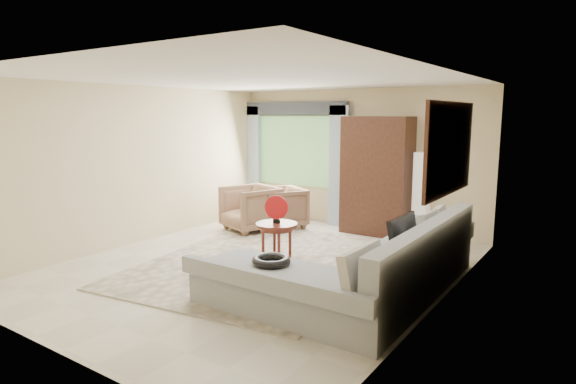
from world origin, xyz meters
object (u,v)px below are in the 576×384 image
Objects in this scene: sectional_sofa at (371,274)px; tv_screen at (404,236)px; coffee_table at (277,242)px; potted_plant at (245,207)px; floor_lamp at (421,196)px; armchair_left at (251,208)px; armoire at (377,176)px; armchair_right at (280,207)px.

tv_screen is at bearing 48.32° from sectional_sofa.
coffee_table is 1.09× the size of potted_plant.
floor_lamp reaches higher than coffee_table.
armoire reaches higher than armchair_left.
potted_plant is at bearing 147.88° from sectional_sofa.
floor_lamp is at bearing 8.27° from potted_plant.
sectional_sofa is 1.73m from coffee_table.
floor_lamp is at bearing 104.76° from tv_screen.
sectional_sofa reaches higher than potted_plant.
sectional_sofa reaches higher than armchair_right.
floor_lamp reaches higher than potted_plant.
armoire is (0.44, 2.45, 0.74)m from coffee_table.
sectional_sofa is at bearing -131.68° from tv_screen.
armchair_left is (-1.57, 1.36, 0.10)m from coffee_table.
armoire is at bearing 49.14° from armchair_left.
coffee_table is 2.84m from floor_lamp.
potted_plant is (-3.91, 2.45, -0.01)m from sectional_sofa.
armoire is (-1.23, 2.90, 0.77)m from sectional_sofa.
armchair_left is 0.61× the size of floor_lamp.
floor_lamp is (-0.70, 2.66, 0.03)m from tv_screen.
tv_screen is at bearing -4.26° from coffee_table.
tv_screen is at bearing -75.24° from floor_lamp.
floor_lamp reaches higher than tv_screen.
armchair_right is 2.61m from floor_lamp.
floor_lamp is at bearing 42.92° from armchair_left.
tv_screen is 3.80m from armchair_right.
armchair_right is 1.91m from armoire.
armchair_left is at bearing 138.91° from coffee_table.
armoire is at bearing 120.00° from tv_screen.
sectional_sofa is 3.77× the size of armchair_left.
coffee_table is (-1.94, 0.14, -0.41)m from tv_screen.
armchair_left is at bearing 156.72° from tv_screen.
coffee_table is at bearing -100.22° from armoire.
coffee_table is 0.70× the size of armchair_right.
sectional_sofa is 2.31× the size of floor_lamp.
armchair_left is (-3.51, 1.51, -0.30)m from tv_screen.
potted_plant is at bearing 152.71° from tv_screen.
sectional_sofa is at bearing -14.85° from coffee_table.
tv_screen is at bearing -2.60° from armchair_left.
armchair_left is at bearing -157.76° from floor_lamp.
armoire reaches higher than tv_screen.
tv_screen reaches higher than armchair_left.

